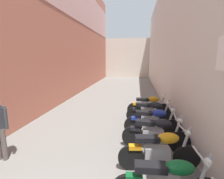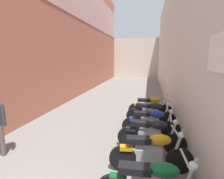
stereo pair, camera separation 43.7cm
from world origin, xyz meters
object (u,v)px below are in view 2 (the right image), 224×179
Objects in this scene: motorcycle_fifth at (151,134)px; motorcycle_seventh at (151,113)px; motorcycle_fourth at (151,151)px; motorcycle_sixth at (151,122)px; motorcycle_eighth at (151,106)px.

motorcycle_fifth and motorcycle_seventh have the same top height.
motorcycle_sixth is (0.00, 1.76, 0.00)m from motorcycle_fourth.
motorcycle_eighth is at bearing 89.99° from motorcycle_seventh.
motorcycle_seventh is at bearing 90.00° from motorcycle_fourth.
motorcycle_fourth is 1.00× the size of motorcycle_fifth.
motorcycle_seventh is at bearing 90.00° from motorcycle_fifth.
motorcycle_fourth is at bearing -90.00° from motorcycle_eighth.
motorcycle_fourth is at bearing -90.00° from motorcycle_sixth.
motorcycle_fifth is 0.86m from motorcycle_sixth.
motorcycle_fourth is 1.00× the size of motorcycle_seventh.
motorcycle_fourth is 1.00× the size of motorcycle_eighth.
motorcycle_sixth is (0.00, 0.86, 0.00)m from motorcycle_fifth.
motorcycle_fourth is at bearing -90.00° from motorcycle_seventh.
motorcycle_fifth is at bearing -90.00° from motorcycle_eighth.
motorcycle_fourth and motorcycle_eighth have the same top height.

